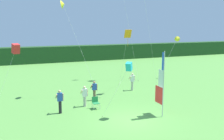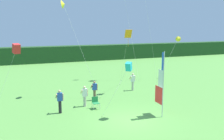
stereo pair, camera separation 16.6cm
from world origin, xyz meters
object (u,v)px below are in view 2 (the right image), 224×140
Objects in this scene: banner_flag at (161,85)px; folding_chair at (95,102)px; kite_cyan_box_3 at (129,67)px; kite_orange_diamond_2 at (128,37)px; person_far_right at (60,101)px; kite_red_box_0 at (16,49)px; kite_yellow_delta_5 at (178,39)px; person_near_banner at (85,96)px; person_far_left at (133,81)px; person_mid_field at (95,90)px; kite_yellow_delta_1 at (64,5)px.

banner_flag is 5.12× the size of folding_chair.
kite_cyan_box_3 is (1.62, -2.44, 2.98)m from folding_chair.
person_far_right is at bearing -152.41° from kite_orange_diamond_2.
kite_red_box_0 is 9.92m from kite_orange_diamond_2.
banner_flag is at bearing -38.89° from folding_chair.
folding_chair is 8.69m from kite_red_box_0.
kite_red_box_0 is at bearing 167.24° from kite_orange_diamond_2.
person_near_banner is at bearing -153.15° from kite_yellow_delta_5.
kite_red_box_0 is at bearing 136.51° from banner_flag.
kite_yellow_delta_5 is (15.07, 7.44, 3.72)m from person_far_right.
kite_yellow_delta_5 reaches higher than person_near_banner.
kite_orange_diamond_2 is (6.89, 3.60, 4.30)m from person_far_right.
kite_yellow_delta_5 is at bearing 25.16° from kite_orange_diamond_2.
person_far_left is 11.01m from kite_red_box_0.
person_mid_field is 5.29m from kite_cyan_box_3.
person_mid_field is at bearing 47.37° from person_near_banner.
banner_flag is at bearing -43.49° from kite_red_box_0.
person_mid_field is 1.85× the size of folding_chair.
person_mid_field is 2.13m from folding_chair.
folding_chair is at bearing -73.74° from kite_yellow_delta_1.
kite_yellow_delta_1 reaches higher than kite_orange_diamond_2.
kite_yellow_delta_1 is at bearing 112.76° from kite_cyan_box_3.
kite_yellow_delta_5 is at bearing 25.23° from person_far_left.
person_far_right is (-2.03, -0.84, 0.05)m from person_near_banner.
folding_chair is (-3.78, 3.05, -1.67)m from banner_flag.
banner_flag is 6.17m from person_mid_field.
kite_red_box_0 reaches higher than person_near_banner.
kite_cyan_box_3 reaches higher than folding_chair.
person_far_left is 1.92× the size of folding_chair.
kite_red_box_0 is at bearing 148.45° from person_mid_field.
kite_red_box_0 reaches higher than person_far_left.
person_near_banner is 1.05m from folding_chair.
person_far_left reaches higher than person_mid_field.
kite_yellow_delta_1 is at bearing 168.06° from kite_orange_diamond_2.
kite_yellow_delta_1 is (-1.90, 2.65, 7.10)m from person_mid_field.
person_near_banner is 0.99× the size of person_mid_field.
kite_yellow_delta_5 is at bearing 5.34° from kite_red_box_0.
kite_orange_diamond_2 is 9.06m from kite_yellow_delta_5.
kite_yellow_delta_5 reaches higher than person_far_left.
kite_orange_diamond_2 is (3.67, 1.47, 4.34)m from person_mid_field.
banner_flag is 7.08m from person_far_left.
kite_yellow_delta_1 is 6.33m from kite_orange_diamond_2.
kite_orange_diamond_2 is at bearing 39.76° from folding_chair.
person_far_left is at bearing -10.18° from kite_red_box_0.
person_mid_field reaches higher than folding_chair.
folding_chair is 0.18× the size of kite_yellow_delta_5.
kite_yellow_delta_1 is at bearing 172.25° from person_far_left.
banner_flag is at bearing -15.90° from kite_cyan_box_3.
banner_flag is 1.19× the size of kite_cyan_box_3.
kite_yellow_delta_5 is (13.04, 6.60, 3.77)m from person_near_banner.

